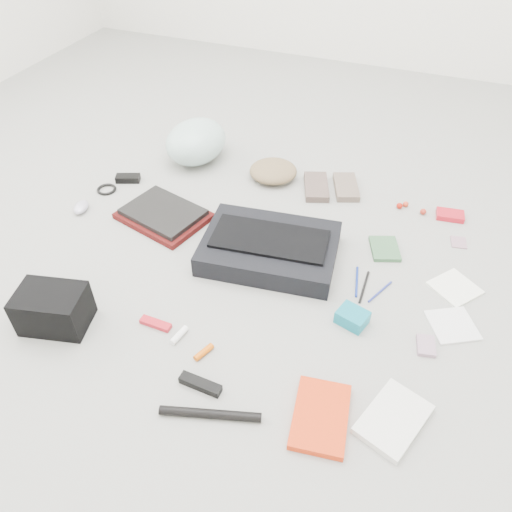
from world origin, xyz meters
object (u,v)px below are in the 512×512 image
(messenger_bag, at_px, (270,248))
(laptop, at_px, (163,212))
(camera_bag, at_px, (53,309))
(book_red, at_px, (321,416))
(accordion_wallet, at_px, (352,317))
(bike_helmet, at_px, (196,142))

(messenger_bag, height_order, laptop, messenger_bag)
(camera_bag, height_order, book_red, camera_bag)
(messenger_bag, height_order, accordion_wallet, messenger_bag)
(messenger_bag, distance_m, laptop, 0.47)
(laptop, xyz_separation_m, camera_bag, (-0.05, -0.60, 0.03))
(camera_bag, xyz_separation_m, accordion_wallet, (0.87, 0.34, -0.04))
(book_red, xyz_separation_m, accordion_wallet, (-0.00, 0.36, 0.01))
(book_red, bearing_deg, accordion_wallet, 81.89)
(laptop, height_order, book_red, laptop)
(messenger_bag, distance_m, bike_helmet, 0.75)
(bike_helmet, bearing_deg, laptop, -72.08)
(messenger_bag, xyz_separation_m, accordion_wallet, (0.35, -0.20, -0.02))
(bike_helmet, bearing_deg, camera_bag, -79.91)
(laptop, bearing_deg, bike_helmet, 114.50)
(messenger_bag, bearing_deg, laptop, 165.63)
(camera_bag, bearing_deg, messenger_bag, 33.08)
(bike_helmet, xyz_separation_m, camera_bag, (0.03, -1.05, -0.03))
(messenger_bag, bearing_deg, bike_helmet, 129.78)
(book_red, distance_m, accordion_wallet, 0.36)
(camera_bag, relative_size, book_red, 0.95)
(bike_helmet, relative_size, camera_bag, 1.52)
(messenger_bag, distance_m, accordion_wallet, 0.40)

